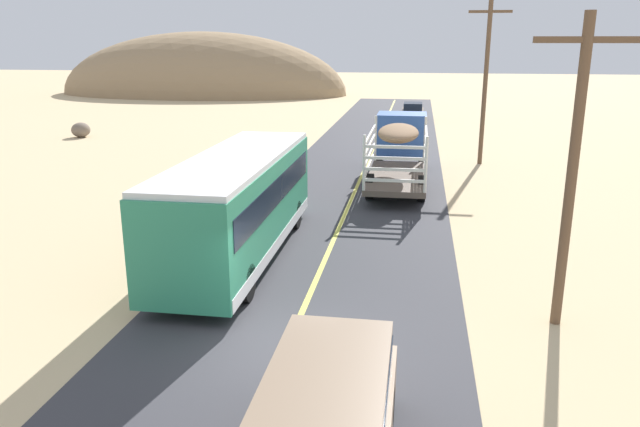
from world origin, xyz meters
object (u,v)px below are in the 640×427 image
at_px(suv_near, 327,421).
at_px(power_pole_near, 573,165).
at_px(bus, 238,203).
at_px(livestock_truck, 400,142).
at_px(power_pole_mid, 486,79).
at_px(boulder_mid_field, 81,130).
at_px(car_far, 413,112).

xyz_separation_m(suv_near, power_pole_near, (4.62, 6.32, 2.77)).
height_order(suv_near, bus, bus).
relative_size(livestock_truck, power_pole_near, 1.36).
bearing_deg(power_pole_mid, boulder_mid_field, 168.53).
xyz_separation_m(car_far, boulder_mid_field, (-22.84, -13.00, -0.18)).
height_order(bus, car_far, bus).
relative_size(suv_near, boulder_mid_field, 3.43).
height_order(power_pole_near, power_pole_mid, power_pole_mid).
height_order(car_far, boulder_mid_field, car_far).
xyz_separation_m(bus, power_pole_near, (8.79, -3.28, 2.11)).
distance_m(livestock_truck, car_far, 22.76).
bearing_deg(boulder_mid_field, car_far, 29.65).
relative_size(power_pole_near, power_pole_mid, 0.83).
xyz_separation_m(livestock_truck, car_far, (0.37, 22.73, -1.10)).
distance_m(suv_near, power_pole_near, 8.30).
bearing_deg(car_far, power_pole_mid, -78.04).
xyz_separation_m(power_pole_near, power_pole_mid, (-0.00, 19.95, 0.72)).
xyz_separation_m(livestock_truck, boulder_mid_field, (-22.47, 9.73, -1.28)).
bearing_deg(car_far, power_pole_near, -84.19).
relative_size(suv_near, livestock_truck, 0.48).
distance_m(car_far, power_pole_near, 38.70).
relative_size(livestock_truck, boulder_mid_field, 7.19).
distance_m(suv_near, car_far, 44.70).
bearing_deg(boulder_mid_field, livestock_truck, -23.41).
bearing_deg(suv_near, power_pole_near, 53.84).
relative_size(livestock_truck, power_pole_mid, 1.13).
bearing_deg(power_pole_mid, car_far, 101.96).
relative_size(power_pole_near, boulder_mid_field, 5.31).
bearing_deg(boulder_mid_field, suv_near, -55.07).
relative_size(bus, car_far, 2.27).
height_order(bus, power_pole_near, power_pole_near).
distance_m(power_pole_near, boulder_mid_field, 37.02).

